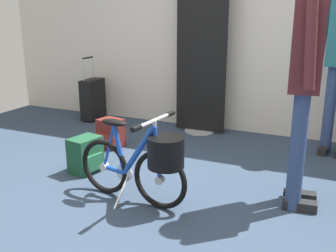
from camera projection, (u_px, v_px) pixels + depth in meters
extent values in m
plane|color=#2D3D51|center=(166.00, 214.00, 2.77)|extent=(6.75, 6.75, 0.00)
cube|color=silver|center=(250.00, 15.00, 4.39)|extent=(6.75, 0.10, 2.71)
cylinder|color=#B7B7BC|center=(200.00, 131.00, 4.70)|extent=(0.36, 0.36, 0.02)
cube|color=black|center=(201.00, 53.00, 4.45)|extent=(0.60, 0.02, 1.83)
torus|color=black|center=(160.00, 180.00, 2.80)|extent=(0.44, 0.09, 0.44)
cylinder|color=#B7B7BC|center=(160.00, 180.00, 2.80)|extent=(0.06, 0.06, 0.06)
torus|color=black|center=(104.00, 167.00, 3.04)|extent=(0.44, 0.09, 0.44)
cylinder|color=#B7B7BC|center=(104.00, 167.00, 3.04)|extent=(0.06, 0.06, 0.06)
cylinder|color=#1947B2|center=(114.00, 170.00, 3.00)|extent=(0.20, 0.06, 0.05)
cylinder|color=#1947B2|center=(139.00, 150.00, 2.83)|extent=(0.31, 0.08, 0.43)
cylinder|color=#1947B2|center=(119.00, 149.00, 2.92)|extent=(0.12, 0.05, 0.37)
cylinder|color=#1947B2|center=(114.00, 170.00, 3.00)|extent=(0.20, 0.05, 0.04)
cylinder|color=#1947B2|center=(157.00, 153.00, 2.75)|extent=(0.07, 0.04, 0.40)
cylinder|color=#1947B2|center=(109.00, 146.00, 2.97)|extent=(0.13, 0.04, 0.36)
ellipsoid|color=black|center=(114.00, 122.00, 2.89)|extent=(0.23, 0.11, 0.05)
cylinder|color=#B7B7BC|center=(154.00, 123.00, 2.70)|extent=(0.03, 0.03, 0.04)
cylinder|color=#B7B7BC|center=(154.00, 120.00, 2.70)|extent=(0.07, 0.44, 0.03)
cylinder|color=black|center=(136.00, 128.00, 2.51)|extent=(0.05, 0.09, 0.04)
cylinder|color=black|center=(170.00, 114.00, 2.88)|extent=(0.05, 0.09, 0.04)
cylinder|color=#B7B7BC|center=(124.00, 173.00, 2.95)|extent=(0.14, 0.03, 0.14)
cylinder|color=#B7B7BC|center=(122.00, 192.00, 2.89)|extent=(0.04, 0.19, 0.21)
cylinder|color=black|center=(166.00, 152.00, 2.71)|extent=(0.29, 0.29, 0.22)
cylinder|color=navy|center=(297.00, 153.00, 2.73)|extent=(0.11, 0.11, 0.86)
cube|color=black|center=(299.00, 205.00, 2.82)|extent=(0.25, 0.12, 0.07)
cylinder|color=navy|center=(297.00, 146.00, 2.87)|extent=(0.11, 0.11, 0.86)
cube|color=black|center=(299.00, 196.00, 2.97)|extent=(0.25, 0.12, 0.07)
cube|color=#4C1E23|center=(308.00, 42.00, 2.59)|extent=(0.23, 0.34, 0.66)
cylinder|color=#4C1E23|center=(311.00, 45.00, 2.39)|extent=(0.13, 0.11, 0.56)
cylinder|color=#4C1E23|center=(309.00, 40.00, 2.78)|extent=(0.13, 0.12, 0.56)
cylinder|color=navy|center=(329.00, 110.00, 3.91)|extent=(0.11, 0.11, 0.88)
cube|color=black|center=(324.00, 149.00, 3.98)|extent=(0.12, 0.25, 0.07)
cylinder|color=#23606B|center=(324.00, 30.00, 3.75)|extent=(0.12, 0.13, 0.58)
cube|color=black|center=(93.00, 99.00, 5.18)|extent=(0.20, 0.37, 0.52)
cylinder|color=#B7B7BC|center=(83.00, 70.00, 4.98)|extent=(0.02, 0.02, 0.28)
cylinder|color=#B7B7BC|center=(93.00, 68.00, 5.19)|extent=(0.02, 0.02, 0.28)
cylinder|color=black|center=(88.00, 58.00, 5.05)|extent=(0.03, 0.23, 0.02)
cylinder|color=black|center=(92.00, 120.00, 5.12)|extent=(0.04, 0.02, 0.04)
cylinder|color=black|center=(102.00, 116.00, 5.34)|extent=(0.04, 0.02, 0.04)
cube|color=maroon|center=(111.00, 133.00, 4.13)|extent=(0.28, 0.24, 0.30)
cube|color=maroon|center=(103.00, 140.00, 4.05)|extent=(0.17, 0.06, 0.13)
cube|color=#19472D|center=(85.00, 155.00, 3.48)|extent=(0.24, 0.31, 0.32)
cube|color=#1F5939|center=(95.00, 162.00, 3.43)|extent=(0.07, 0.19, 0.14)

